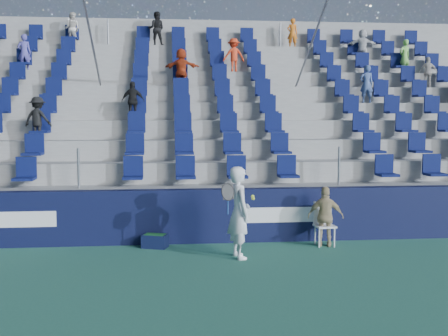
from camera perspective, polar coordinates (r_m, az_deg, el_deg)
The scene contains 7 objects.
ground at distance 9.66m, azimuth 0.51°, elevation -11.66°, with size 70.00×70.00×0.00m, color #2F6F57.
sponsor_wall at distance 12.57m, azimuth -1.06°, elevation -4.86°, with size 24.00×0.32×1.20m.
grandstand at distance 17.47m, azimuth -2.47°, elevation 3.06°, with size 24.00×8.17×6.63m.
tennis_player at distance 11.14m, azimuth 1.54°, elevation -4.52°, with size 0.69×0.74×1.83m.
line_judge_chair at distance 12.52m, azimuth 10.09°, elevation -5.27°, with size 0.45×0.46×0.95m.
line_judge at distance 12.36m, azimuth 10.28°, elevation -4.87°, with size 0.77×0.32×1.31m, color tan.
ball_bin at distance 12.23m, azimuth -7.02°, elevation -7.30°, with size 0.60×0.49×0.29m.
Camera 1 is at (-1.02, -9.18, 2.82)m, focal length 45.00 mm.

